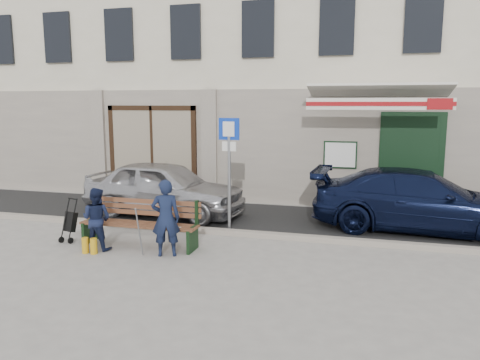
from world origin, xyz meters
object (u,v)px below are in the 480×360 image
at_px(parking_sign, 229,157).
at_px(stroller, 70,223).
at_px(car_navy, 420,200).
at_px(woman, 97,219).
at_px(bench, 137,224).
at_px(man, 166,218).
at_px(car_silver, 164,188).

bearing_deg(parking_sign, stroller, -148.07).
distance_m(parking_sign, stroller, 3.57).
bearing_deg(car_navy, woman, 119.39).
height_order(bench, man, man).
bearing_deg(car_navy, parking_sign, 110.01).
relative_size(car_silver, parking_sign, 1.64).
bearing_deg(bench, man, -26.98).
bearing_deg(stroller, car_silver, 86.75).
bearing_deg(bench, car_silver, 102.69).
xyz_separation_m(car_silver, man, (1.37, -2.96, 0.02)).
height_order(bench, stroller, bench).
xyz_separation_m(bench, woman, (-0.65, -0.40, 0.15)).
relative_size(car_navy, woman, 3.85).
bearing_deg(car_navy, stroller, 114.07).
xyz_separation_m(man, stroller, (-2.30, 0.35, -0.34)).
height_order(car_navy, stroller, car_navy).
relative_size(car_silver, woman, 3.37).
distance_m(car_silver, man, 3.27).
xyz_separation_m(car_navy, man, (-4.71, -3.12, 0.04)).
xyz_separation_m(car_navy, stroller, (-7.01, -2.77, -0.29)).
xyz_separation_m(bench, stroller, (-1.50, -0.05, -0.07)).
xyz_separation_m(car_silver, stroller, (-0.93, -2.61, -0.31)).
bearing_deg(car_navy, man, 126.05).
relative_size(car_navy, parking_sign, 1.88).
distance_m(bench, woman, 0.78).
bearing_deg(woman, man, -179.49).
bearing_deg(woman, car_navy, -152.62).
xyz_separation_m(bench, man, (0.80, -0.41, 0.26)).
bearing_deg(man, car_navy, -168.14).
distance_m(man, woman, 1.45).
distance_m(parking_sign, man, 2.18).
relative_size(car_silver, bench, 1.71).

